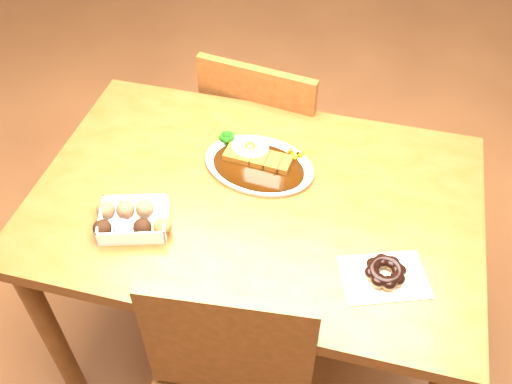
% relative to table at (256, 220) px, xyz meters
% --- Properties ---
extents(ground, '(6.00, 6.00, 0.00)m').
position_rel_table_xyz_m(ground, '(0.00, 0.00, -0.65)').
color(ground, brown).
rests_on(ground, ground).
extents(table, '(1.20, 0.80, 0.75)m').
position_rel_table_xyz_m(table, '(0.00, 0.00, 0.00)').
color(table, '#543210').
rests_on(table, ground).
extents(chair_far, '(0.48, 0.48, 0.87)m').
position_rel_table_xyz_m(chair_far, '(-0.09, 0.54, -0.17)').
color(chair_far, '#543210').
rests_on(chair_far, ground).
extents(katsu_curry_plate, '(0.34, 0.27, 0.06)m').
position_rel_table_xyz_m(katsu_curry_plate, '(-0.02, 0.12, 0.11)').
color(katsu_curry_plate, white).
rests_on(katsu_curry_plate, table).
extents(donut_box, '(0.21, 0.17, 0.05)m').
position_rel_table_xyz_m(donut_box, '(-0.28, -0.18, 0.12)').
color(donut_box, white).
rests_on(donut_box, table).
extents(pon_de_ring, '(0.24, 0.20, 0.04)m').
position_rel_table_xyz_m(pon_de_ring, '(0.36, -0.18, 0.12)').
color(pon_de_ring, silver).
rests_on(pon_de_ring, table).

